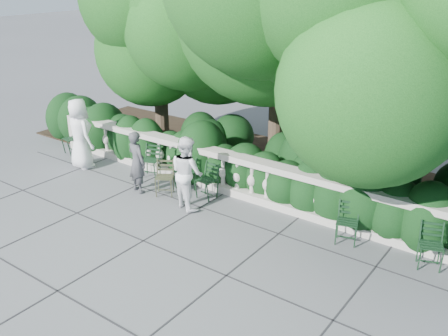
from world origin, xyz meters
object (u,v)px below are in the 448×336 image
Objects in this scene: person_businessman at (80,134)px; person_woman_grey at (137,162)px; chair_b at (203,200)px; chair_c at (149,179)px; person_casual_man at (187,173)px; chair_weathered at (164,197)px; chair_e at (344,246)px; chair_d at (180,191)px; chair_a at (68,155)px; chair_f at (428,272)px.

person_businessman is 1.24× the size of person_woman_grey.
chair_c is at bearing 178.00° from chair_b.
person_casual_man reaches higher than person_woman_grey.
chair_weathered is (1.05, -0.58, 0.00)m from chair_c.
chair_c is 1.07m from person_woman_grey.
chair_e is at bearing -21.26° from chair_c.
chair_d is 1.19m from person_casual_man.
person_woman_grey is at bearing 155.18° from chair_weathered.
person_woman_grey reaches higher than chair_c.
chair_a is at bearing 162.76° from chair_c.
chair_a is 0.51× the size of person_casual_man.
person_woman_grey is at bearing 22.36° from person_casual_man.
chair_e is 0.45× the size of person_businessman.
chair_weathered is 1.04m from person_woman_grey.
person_businessman is (1.07, -0.33, 0.93)m from chair_a.
chair_d is at bearing 177.27° from chair_b.
chair_e is 1.00× the size of chair_weathered.
chair_f is at bearing -162.52° from person_woman_grey.
chair_b is at bearing -163.23° from person_businessman.
chair_c is 2.08m from person_casual_man.
chair_a is 0.45× the size of person_businessman.
person_businessman reaches higher than chair_e.
chair_d and chair_f have the same top height.
chair_b is 0.45× the size of person_businessman.
person_woman_grey is (-6.52, -0.59, 0.75)m from chair_f.
chair_a and chair_f have the same top height.
person_woman_grey is (-1.53, -0.51, 0.75)m from chair_b.
chair_weathered is at bearing -48.51° from chair_c.
person_woman_grey reaches higher than chair_a.
chair_d is (4.16, 0.02, 0.00)m from chair_a.
chair_a is 1.00× the size of chair_b.
chair_d is 4.20m from chair_e.
person_casual_man is at bearing -169.90° from person_businessman.
chair_weathered is (-4.27, -0.42, 0.00)m from chair_e.
person_casual_man is at bearing -94.89° from chair_b.
person_businessman is at bearing -157.48° from chair_d.
chair_c is at bearing -51.46° from person_woman_grey.
chair_b and chair_d have the same top height.
chair_f is (6.86, -0.10, 0.00)m from chair_c.
chair_d is 0.49m from chair_weathered.
chair_b and chair_weathered have the same top height.
chair_d and chair_weathered have the same top height.
chair_c is at bearing -154.46° from person_businessman.
chair_d is 1.00× the size of chair_e.
chair_d is 1.23m from person_woman_grey.
chair_weathered is at bearing 4.85° from chair_a.
chair_e is at bearing 15.04° from chair_d.
chair_a and chair_c have the same top height.
chair_a is 4.91m from chair_b.
chair_c is 6.86m from chair_f.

